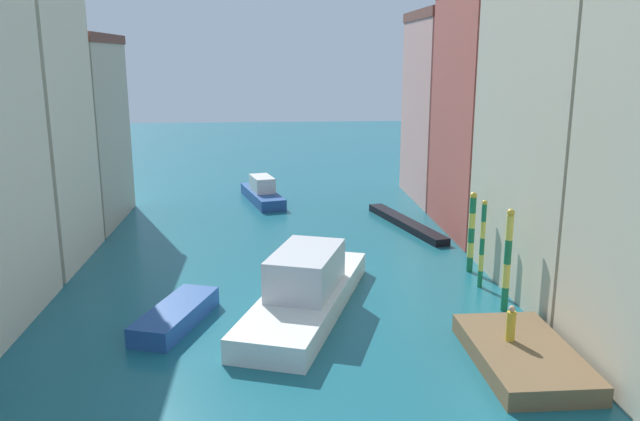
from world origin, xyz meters
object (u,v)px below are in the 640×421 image
(motorboat_0, at_px, (176,316))
(vaporetto_white, at_px, (306,289))
(mooring_pole_1, at_px, (482,243))
(mooring_pole_2, at_px, (471,231))
(motorboat_1, at_px, (262,193))
(gondola_black, at_px, (406,223))
(person_on_dock, at_px, (511,324))
(waterfront_dock, at_px, (523,356))
(mooring_pole_0, at_px, (507,259))

(motorboat_0, bearing_deg, vaporetto_white, 12.15)
(mooring_pole_1, relative_size, mooring_pole_2, 1.02)
(motorboat_1, bearing_deg, gondola_black, -41.11)
(gondola_black, xyz_separation_m, motorboat_1, (-10.06, 8.78, 0.49))
(mooring_pole_1, height_order, motorboat_1, mooring_pole_1)
(person_on_dock, height_order, mooring_pole_2, mooring_pole_2)
(mooring_pole_2, distance_m, gondola_black, 10.00)
(mooring_pole_2, bearing_deg, gondola_black, 99.11)
(vaporetto_white, bearing_deg, mooring_pole_1, 14.60)
(mooring_pole_1, xyz_separation_m, gondola_black, (-1.34, 12.11, -2.09))
(waterfront_dock, relative_size, gondola_black, 0.65)
(mooring_pole_2, bearing_deg, waterfront_dock, -96.82)
(mooring_pole_0, height_order, motorboat_1, mooring_pole_0)
(mooring_pole_1, distance_m, mooring_pole_2, 2.45)
(vaporetto_white, distance_m, motorboat_0, 6.01)
(mooring_pole_0, bearing_deg, waterfront_dock, -102.95)
(person_on_dock, bearing_deg, motorboat_1, 109.11)
(person_on_dock, distance_m, motorboat_1, 30.48)
(mooring_pole_0, xyz_separation_m, motorboat_0, (-15.09, -0.47, -2.07))
(motorboat_1, bearing_deg, mooring_pole_0, -64.39)
(vaporetto_white, xyz_separation_m, gondola_black, (7.78, 14.48, -0.79))
(mooring_pole_0, bearing_deg, person_on_dock, -108.09)
(mooring_pole_0, relative_size, mooring_pole_1, 1.07)
(waterfront_dock, height_order, gondola_black, waterfront_dock)
(waterfront_dock, height_order, motorboat_1, motorboat_1)
(mooring_pole_0, relative_size, vaporetto_white, 0.39)
(mooring_pole_1, xyz_separation_m, motorboat_1, (-11.39, 20.88, -1.60))
(mooring_pole_0, relative_size, motorboat_0, 0.85)
(waterfront_dock, relative_size, mooring_pole_0, 1.36)
(mooring_pole_0, bearing_deg, mooring_pole_1, 92.40)
(person_on_dock, height_order, vaporetto_white, vaporetto_white)
(mooring_pole_0, bearing_deg, vaporetto_white, 175.13)
(motorboat_1, bearing_deg, mooring_pole_1, -61.38)
(person_on_dock, xyz_separation_m, motorboat_0, (-13.54, 4.28, -0.99))
(motorboat_1, bearing_deg, vaporetto_white, -84.41)
(mooring_pole_0, xyz_separation_m, gondola_black, (-1.47, 15.27, -2.26))
(waterfront_dock, relative_size, motorboat_1, 0.83)
(mooring_pole_2, bearing_deg, mooring_pole_0, -90.84)
(waterfront_dock, height_order, mooring_pole_2, mooring_pole_2)
(waterfront_dock, height_order, vaporetto_white, vaporetto_white)
(mooring_pole_1, relative_size, motorboat_0, 0.80)
(mooring_pole_0, bearing_deg, gondola_black, 95.49)
(mooring_pole_1, relative_size, gondola_black, 0.45)
(gondola_black, height_order, motorboat_0, motorboat_0)
(vaporetto_white, height_order, motorboat_1, vaporetto_white)
(person_on_dock, xyz_separation_m, mooring_pole_0, (1.55, 4.75, 1.08))
(motorboat_0, bearing_deg, mooring_pole_2, 21.81)
(vaporetto_white, bearing_deg, gondola_black, 61.75)
(gondola_black, height_order, motorboat_1, motorboat_1)
(person_on_dock, distance_m, vaporetto_white, 9.49)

